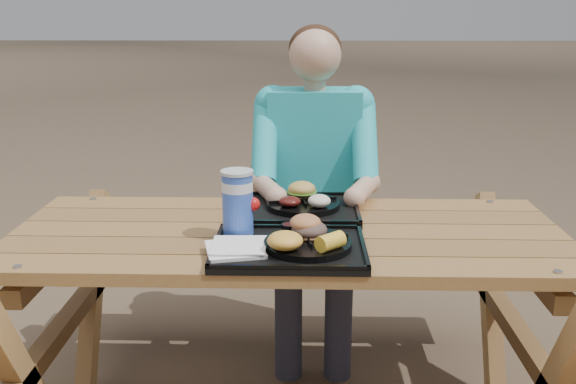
{
  "coord_description": "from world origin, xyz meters",
  "views": [
    {
      "loc": [
        0.05,
        -1.98,
        1.45
      ],
      "look_at": [
        0.0,
        0.0,
        0.88
      ],
      "focal_mm": 40.0,
      "sensor_mm": 36.0,
      "label": 1
    }
  ],
  "objects": [
    {
      "name": "corn_cob",
      "position": [
        0.13,
        -0.28,
        0.81
      ],
      "size": [
        0.12,
        0.12,
        0.05
      ],
      "primitive_type": null,
      "rotation": [
        0.0,
        0.0,
        0.74
      ],
      "color": "yellow",
      "rests_on": "plate_near"
    },
    {
      "name": "napkin_stack",
      "position": [
        -0.15,
        -0.24,
        0.78
      ],
      "size": [
        0.2,
        0.2,
        0.02
      ],
      "primitive_type": "cube",
      "rotation": [
        0.0,
        0.0,
        0.23
      ],
      "color": "white",
      "rests_on": "tray_near"
    },
    {
      "name": "baked_beans",
      "position": [
        0.0,
        0.14,
        0.81
      ],
      "size": [
        0.08,
        0.08,
        0.03
      ],
      "primitive_type": "ellipsoid",
      "color": "#4E120F",
      "rests_on": "plate_far"
    },
    {
      "name": "soda_cup",
      "position": [
        -0.15,
        -0.09,
        0.87
      ],
      "size": [
        0.1,
        0.1,
        0.19
      ],
      "primitive_type": "cylinder",
      "color": "#173EAD",
      "rests_on": "tray_near"
    },
    {
      "name": "condiment_bbq",
      "position": [
        0.01,
        -0.08,
        0.78
      ],
      "size": [
        0.05,
        0.05,
        0.03
      ],
      "primitive_type": "cylinder",
      "color": "black",
      "rests_on": "tray_near"
    },
    {
      "name": "potato_salad",
      "position": [
        0.1,
        0.13,
        0.81
      ],
      "size": [
        0.08,
        0.08,
        0.04
      ],
      "primitive_type": "ellipsoid",
      "color": "white",
      "rests_on": "plate_far"
    },
    {
      "name": "mac_cheese",
      "position": [
        -0.0,
        -0.28,
        0.82
      ],
      "size": [
        0.1,
        0.1,
        0.05
      ],
      "primitive_type": "ellipsoid",
      "color": "#F3B640",
      "rests_on": "plate_near"
    },
    {
      "name": "picnic_table",
      "position": [
        0.0,
        0.0,
        0.38
      ],
      "size": [
        1.8,
        1.49,
        0.75
      ],
      "primitive_type": null,
      "color": "#999999",
      "rests_on": "ground"
    },
    {
      "name": "sandwich",
      "position": [
        0.07,
        -0.17,
        0.84
      ],
      "size": [
        0.1,
        0.1,
        0.1
      ],
      "primitive_type": null,
      "color": "#B97141",
      "rests_on": "plate_near"
    },
    {
      "name": "tray_far",
      "position": [
        0.02,
        0.18,
        0.76
      ],
      "size": [
        0.45,
        0.35,
        0.02
      ],
      "primitive_type": "cube",
      "color": "black",
      "rests_on": "picnic_table"
    },
    {
      "name": "burger",
      "position": [
        0.04,
        0.25,
        0.84
      ],
      "size": [
        0.1,
        0.1,
        0.09
      ],
      "primitive_type": null,
      "color": "gold",
      "rests_on": "plate_far"
    },
    {
      "name": "plate_far",
      "position": [
        0.05,
        0.19,
        0.78
      ],
      "size": [
        0.26,
        0.26,
        0.02
      ],
      "primitive_type": "cylinder",
      "color": "black",
      "rests_on": "tray_far"
    },
    {
      "name": "cutlery_far",
      "position": [
        -0.16,
        0.2,
        0.77
      ],
      "size": [
        0.05,
        0.18,
        0.01
      ],
      "primitive_type": "cube",
      "rotation": [
        0.0,
        0.0,
        0.1
      ],
      "color": "black",
      "rests_on": "tray_far"
    },
    {
      "name": "tray_near",
      "position": [
        0.01,
        -0.2,
        0.76
      ],
      "size": [
        0.45,
        0.35,
        0.02
      ],
      "primitive_type": "cube",
      "color": "black",
      "rests_on": "picnic_table"
    },
    {
      "name": "diner",
      "position": [
        0.09,
        0.65,
        0.64
      ],
      "size": [
        0.48,
        0.84,
        1.28
      ],
      "primitive_type": null,
      "color": "#18A3AE",
      "rests_on": "ground"
    },
    {
      "name": "condiment_mustard",
      "position": [
        0.06,
        -0.07,
        0.78
      ],
      "size": [
        0.05,
        0.05,
        0.03
      ],
      "primitive_type": "cylinder",
      "color": "yellow",
      "rests_on": "tray_near"
    },
    {
      "name": "plate_near",
      "position": [
        0.06,
        -0.21,
        0.78
      ],
      "size": [
        0.26,
        0.26,
        0.02
      ],
      "primitive_type": "cylinder",
      "color": "black",
      "rests_on": "tray_near"
    }
  ]
}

